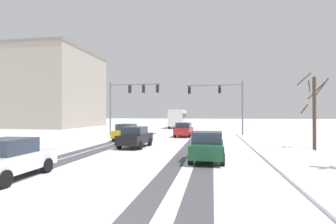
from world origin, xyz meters
TOP-DOWN VIEW (x-y plane):
  - wheel_track_left_lane at (2.40, 14.56)m, footprint 0.86×32.04m
  - wheel_track_right_lane at (-3.69, 14.56)m, footprint 1.09×32.04m
  - wheel_track_center at (3.88, 14.56)m, footprint 0.95×32.04m
  - wheel_track_oncoming at (-4.82, 14.56)m, footprint 0.86×32.04m
  - sidewalk_kerb_right at (9.22, 13.11)m, footprint 4.00×32.04m
  - traffic_signal_near_left at (-5.35, 25.06)m, footprint 6.23×0.50m
  - traffic_signal_near_right at (5.48, 27.22)m, footprint 6.74×0.55m
  - car_red_lead at (1.07, 24.96)m, footprint 2.00×4.18m
  - car_yellow_cab_second at (-4.10, 20.03)m, footprint 1.97×4.17m
  - car_black_third at (-1.63, 14.58)m, footprint 1.99×4.18m
  - car_dark_green_fourth at (4.05, 9.37)m, footprint 1.93×4.15m
  - car_white_fifth at (-3.69, 3.86)m, footprint 1.92×4.14m
  - bus_oncoming at (-2.16, 45.09)m, footprint 2.91×11.07m
  - bare_tree_sidewalk_mid at (11.46, 15.01)m, footprint 2.16×1.51m
  - office_building_far_left_block at (-30.53, 44.73)m, footprint 20.78×19.18m

SIDE VIEW (x-z plane):
  - wheel_track_left_lane at x=2.40m, z-range 0.00..0.01m
  - wheel_track_right_lane at x=-3.69m, z-range 0.00..0.01m
  - wheel_track_center at x=3.88m, z-range 0.00..0.01m
  - wheel_track_oncoming at x=-4.82m, z-range 0.00..0.01m
  - sidewalk_kerb_right at x=9.22m, z-range 0.00..0.12m
  - car_red_lead at x=1.07m, z-range 0.01..1.63m
  - car_yellow_cab_second at x=-4.10m, z-range 0.01..1.63m
  - car_black_third at x=-1.63m, z-range 0.01..1.63m
  - car_dark_green_fourth at x=4.05m, z-range 0.01..1.63m
  - car_white_fifth at x=-3.69m, z-range 0.01..1.63m
  - bus_oncoming at x=-2.16m, z-range 0.30..3.68m
  - bare_tree_sidewalk_mid at x=11.46m, z-range 0.07..5.81m
  - traffic_signal_near_right at x=5.48m, z-range 1.42..7.92m
  - traffic_signal_near_left at x=-5.35m, z-range 1.55..8.05m
  - office_building_far_left_block at x=-30.53m, z-range 0.01..15.44m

